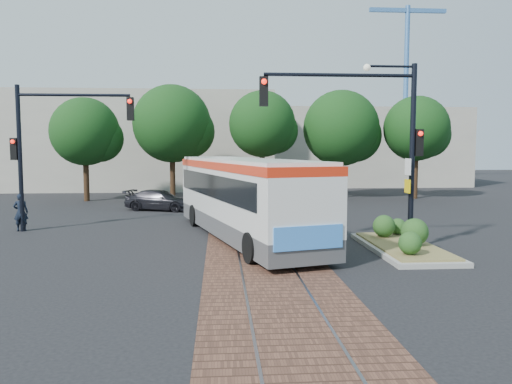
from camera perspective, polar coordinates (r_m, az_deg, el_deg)
ground at (r=17.50m, az=0.30°, el=-6.28°), size 120.00×120.00×0.00m
trackbed at (r=21.43m, az=-0.54°, el=-4.17°), size 3.60×40.00×0.02m
tree_row at (r=33.66m, az=0.16°, el=7.43°), size 26.40×5.60×7.67m
warehouses at (r=45.87m, az=-3.20°, el=5.48°), size 40.00×13.00×8.00m
crane at (r=55.16m, az=16.78°, el=12.56°), size 8.00×0.50×18.00m
city_bus at (r=18.93m, az=-1.44°, el=-0.25°), size 5.33×11.55×3.04m
traffic_island at (r=17.62m, az=16.43°, el=-5.32°), size 2.20×5.20×1.13m
signal_pole_main at (r=17.13m, az=13.62°, el=7.32°), size 5.49×0.46×6.00m
signal_pole_left at (r=22.25m, az=-22.71°, el=5.75°), size 4.99×0.34×6.00m
officer at (r=22.87m, az=-25.29°, el=-2.10°), size 0.63×0.47×1.57m
parked_car at (r=28.17m, az=-10.94°, el=-0.92°), size 4.19×2.70×1.13m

